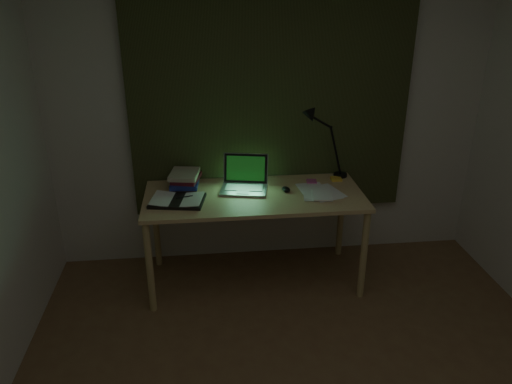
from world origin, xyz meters
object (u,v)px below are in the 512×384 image
Objects in this scene: laptop at (244,176)px; book_stack at (185,180)px; loose_papers at (315,195)px; desk at (254,238)px; desk_lamp at (343,141)px; open_textbook at (177,200)px.

book_stack is (-0.44, 0.11, -0.06)m from laptop.
book_stack is 1.00m from loose_papers.
loose_papers is at bearing -10.37° from desk.
book_stack reaches higher than desk.
laptop is at bearing 134.57° from desk.
open_textbook is at bearing -167.18° from desk_lamp.
open_textbook is 1.39m from desk_lamp.
loose_papers is at bearing -130.95° from desk_lamp.
book_stack reaches higher than loose_papers.
desk is at bearing 169.63° from loose_papers.
laptop is at bearing -168.01° from desk_lamp.
book_stack is at bearing 177.72° from laptop.
desk_lamp is at bearing 51.84° from loose_papers.
desk is at bearing -161.54° from desk_lamp.
book_stack is 1.28m from desk_lamp.
desk is at bearing 18.01° from open_textbook.
open_textbook is at bearing -172.20° from desk.
desk_lamp is (0.74, 0.29, 0.67)m from desk.
desk is 1.04m from desk_lamp.
desk_lamp is at bearing 26.36° from laptop.
book_stack is at bearing -177.97° from desk_lamp.
desk_lamp reaches higher than book_stack.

